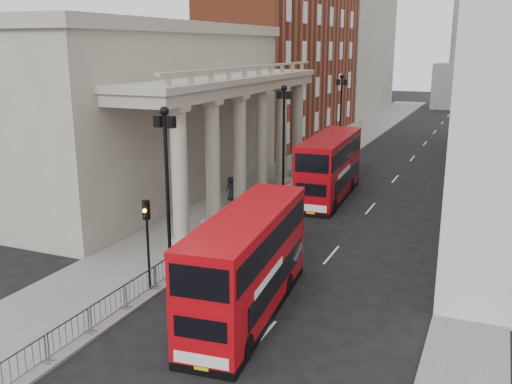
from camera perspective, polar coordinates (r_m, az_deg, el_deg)
name	(u,v)px	position (r m, az deg, el deg)	size (l,w,h in m)	color
ground	(134,311)	(25.82, -12.07, -11.54)	(260.00, 260.00, 0.00)	black
sidewalk_west	(297,170)	(52.75, 4.08, 2.26)	(6.00, 140.00, 0.12)	slate
sidewalk_east	(489,186)	(50.01, 22.23, 0.52)	(3.00, 140.00, 0.12)	slate
kerb	(327,172)	(51.88, 7.16, 1.98)	(0.20, 140.00, 0.14)	slate
portico_building	(153,116)	(44.35, -10.30, 7.53)	(9.00, 28.00, 12.00)	gray
brick_building	(289,47)	(71.03, 3.28, 14.30)	(9.00, 32.00, 22.00)	brown
west_building_far	(352,52)	(101.70, 9.62, 13.60)	(9.00, 30.00, 20.00)	gray
monument_column	(462,17)	(111.13, 19.94, 16.12)	(8.00, 8.00, 54.20)	#60605E
lamp_post_south	(167,180)	(27.64, -8.89, 1.17)	(1.05, 0.44, 8.32)	black
lamp_post_mid	(284,134)	(41.81, 2.79, 5.82)	(1.05, 0.44, 8.32)	black
lamp_post_north	(341,111)	(56.96, 8.48, 7.99)	(1.05, 0.44, 8.32)	black
traffic_light	(147,228)	(26.44, -10.86, -3.59)	(0.28, 0.33, 4.30)	black
crowd_barriers	(155,277)	(27.39, -10.07, -8.34)	(0.50, 18.75, 1.10)	gray
bus_near	(248,262)	(24.18, -0.82, -7.00)	(3.48, 10.54, 4.47)	#B0080F
bus_far	(330,166)	(42.84, 7.39, 2.60)	(3.22, 11.04, 4.71)	#9F070E
pedestrian_a	(243,193)	(40.91, -1.35, -0.10)	(0.57, 0.37, 1.56)	black
pedestrian_b	(211,199)	(39.35, -4.51, -0.68)	(0.79, 0.61, 1.62)	black
pedestrian_c	(231,188)	(41.78, -2.50, 0.36)	(0.87, 0.56, 1.78)	black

